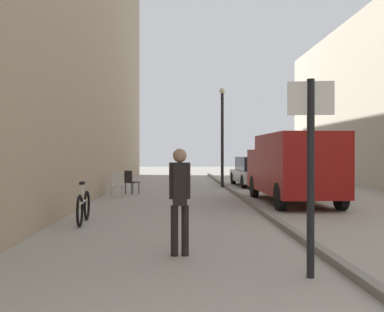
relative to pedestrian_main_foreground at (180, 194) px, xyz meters
name	(u,v)px	position (x,y,z in m)	size (l,w,h in m)	color
ground_plane	(201,206)	(0.69, 6.51, -0.98)	(80.00, 80.00, 0.00)	gray
kerb_strip	(252,204)	(2.27, 6.51, -0.92)	(0.16, 40.00, 0.12)	slate
pedestrian_main_foreground	(180,194)	(0.00, 0.00, 0.00)	(0.34, 0.22, 1.70)	black
delivery_van	(292,166)	(3.72, 7.37, 0.23)	(2.06, 5.53, 2.24)	maroon
parked_car	(254,172)	(3.78, 14.86, -0.27)	(2.00, 4.28, 1.45)	#B7B7BC
street_sign_post	(311,160)	(1.71, -1.29, 0.56)	(0.60, 0.12, 2.60)	black
lamp_post	(222,130)	(2.10, 14.14, 1.74)	(0.28, 0.28, 4.76)	black
bicycle_leaning	(83,207)	(-2.22, 3.30, -0.60)	(0.16, 1.77, 0.98)	black
cafe_chair_near_window	(117,183)	(-2.27, 9.36, -0.44)	(0.53, 0.53, 0.94)	#B7B2A8
cafe_chair_by_doorway	(130,180)	(-1.91, 10.62, -0.44)	(0.62, 0.62, 0.94)	black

